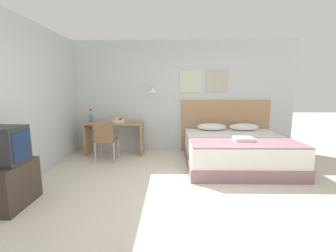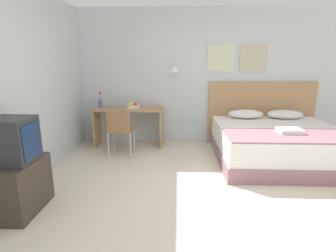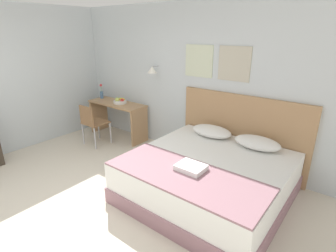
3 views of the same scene
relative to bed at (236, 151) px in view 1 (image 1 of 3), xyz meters
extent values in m
plane|color=beige|center=(-1.20, -1.63, -0.28)|extent=(24.00, 24.00, 0.00)
cube|color=silver|center=(-1.20, 1.07, 1.04)|extent=(5.68, 0.06, 2.65)
cube|color=beige|center=(-0.85, 1.03, 1.42)|extent=(0.52, 0.02, 0.52)
cube|color=#B7B29E|center=(-0.22, 1.03, 1.42)|extent=(0.52, 0.02, 0.52)
cylinder|color=#B2B2B7|center=(-1.75, 0.96, 1.27)|extent=(0.02, 0.16, 0.02)
cone|color=white|center=(-1.75, 0.87, 1.22)|extent=(0.17, 0.17, 0.12)
cube|color=gray|center=(0.00, 0.00, -0.17)|extent=(1.99, 1.95, 0.22)
cube|color=white|center=(0.00, 0.00, 0.11)|extent=(1.95, 1.92, 0.35)
cube|color=#A87F56|center=(0.00, 1.01, 0.34)|extent=(2.11, 0.06, 1.25)
ellipsoid|color=white|center=(-0.37, 0.73, 0.37)|extent=(0.67, 0.40, 0.16)
ellipsoid|color=white|center=(0.37, 0.73, 0.37)|extent=(0.67, 0.40, 0.16)
cube|color=gray|center=(0.00, -0.57, 0.30)|extent=(1.93, 0.78, 0.02)
cube|color=white|center=(0.00, -0.43, 0.34)|extent=(0.34, 0.27, 0.06)
cube|color=#A87F56|center=(-2.64, 0.73, 0.45)|extent=(1.32, 0.49, 0.03)
cube|color=#A87F56|center=(-3.28, 0.73, 0.07)|extent=(0.04, 0.45, 0.72)
cube|color=#A87F56|center=(-2.00, 0.73, 0.07)|extent=(0.04, 0.45, 0.72)
cube|color=#8E6642|center=(-2.68, 0.19, 0.17)|extent=(0.42, 0.42, 0.02)
cube|color=#8E6642|center=(-2.68, -0.01, 0.36)|extent=(0.39, 0.03, 0.36)
cylinder|color=#B7B7BC|center=(-2.87, 0.38, -0.06)|extent=(0.03, 0.03, 0.44)
cylinder|color=#B7B7BC|center=(-2.48, 0.38, -0.06)|extent=(0.03, 0.03, 0.44)
cylinder|color=#B7B7BC|center=(-2.87, 0.00, -0.06)|extent=(0.03, 0.03, 0.44)
cylinder|color=#B7B7BC|center=(-2.48, 0.00, -0.06)|extent=(0.03, 0.03, 0.44)
cylinder|color=silver|center=(-2.55, 0.75, 0.50)|extent=(0.27, 0.27, 0.05)
sphere|color=red|center=(-2.50, 0.76, 0.54)|extent=(0.07, 0.07, 0.07)
ellipsoid|color=yellow|center=(-2.57, 0.80, 0.54)|extent=(0.19, 0.13, 0.06)
sphere|color=#B2C156|center=(-2.59, 0.71, 0.55)|extent=(0.09, 0.09, 0.09)
cylinder|color=#4C7099|center=(-3.20, 0.79, 0.54)|extent=(0.07, 0.07, 0.15)
cylinder|color=#3D7538|center=(-3.20, 0.79, 0.69)|extent=(0.01, 0.01, 0.14)
sphere|color=#DB3838|center=(-3.20, 0.79, 0.76)|extent=(0.06, 0.06, 0.06)
cube|color=#3D3328|center=(-3.40, -1.70, 0.00)|extent=(0.43, 0.67, 0.58)
cube|color=#2D2D30|center=(-3.40, -1.70, 0.53)|extent=(0.41, 0.41, 0.48)
cube|color=navy|center=(-3.20, -1.70, 0.53)|extent=(0.01, 0.33, 0.37)
camera|label=1|loc=(-1.31, -4.42, 1.24)|focal=24.00mm
camera|label=2|loc=(-1.67, -4.27, 1.32)|focal=28.00mm
camera|label=3|loc=(1.50, -2.79, 1.88)|focal=28.00mm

